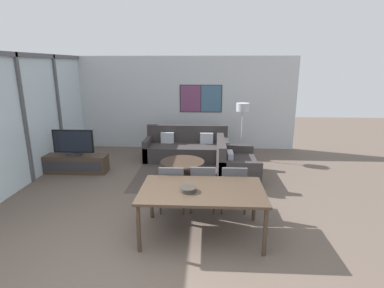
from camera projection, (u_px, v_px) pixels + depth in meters
The scene contains 15 objects.
ground_plane at pixel (133, 281), 3.65m from camera, with size 24.00×24.00×0.00m, color brown.
wall_back at pixel (179, 103), 9.16m from camera, with size 7.09×0.09×2.80m.
window_wall_left at pixel (23, 114), 6.35m from camera, with size 0.07×6.09×2.80m.
area_rug at pixel (183, 177), 7.00m from camera, with size 2.26×1.94×0.01m.
tv_console at pixel (75, 164), 7.28m from camera, with size 1.54×0.43×0.43m.
television at pixel (73, 143), 7.14m from camera, with size 0.98×0.20×0.63m.
sofa_main at pixel (187, 149), 8.30m from camera, with size 2.27×0.91×0.90m.
sofa_side at pixel (233, 166), 6.91m from camera, with size 0.91×1.47×0.90m.
coffee_table at pixel (182, 165), 6.92m from camera, with size 1.01×1.01×0.39m.
dining_table at pixel (202, 193), 4.47m from camera, with size 1.85×1.09×0.75m.
dining_chair_left at pixel (172, 185), 5.26m from camera, with size 0.46×0.46×0.87m.
dining_chair_centre at pixel (203, 185), 5.28m from camera, with size 0.46×0.46×0.87m.
dining_chair_right at pixel (233, 185), 5.26m from camera, with size 0.46×0.46×0.87m.
fruit_bowl at pixel (188, 189), 4.37m from camera, with size 0.25×0.25×0.06m.
floor_lamp at pixel (243, 112), 8.04m from camera, with size 0.35×0.35×1.55m.
Camera 1 is at (0.88, -3.06, 2.55)m, focal length 28.00 mm.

